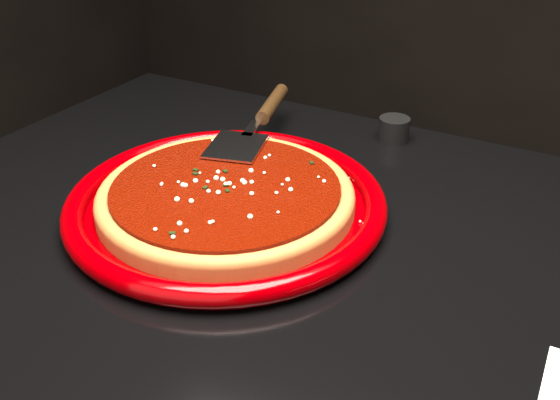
% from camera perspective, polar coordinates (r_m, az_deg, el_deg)
% --- Properties ---
extents(plate, '(0.49, 0.49, 0.03)m').
position_cam_1_polar(plate, '(0.78, -4.92, -0.21)').
color(plate, '#700001').
rests_on(plate, table).
extents(pizza_crust, '(0.39, 0.39, 0.02)m').
position_cam_1_polar(pizza_crust, '(0.78, -4.93, 0.08)').
color(pizza_crust, brown).
rests_on(pizza_crust, plate).
extents(pizza_crust_rim, '(0.39, 0.39, 0.02)m').
position_cam_1_polar(pizza_crust_rim, '(0.78, -4.96, 0.59)').
color(pizza_crust_rim, brown).
rests_on(pizza_crust_rim, plate).
extents(pizza_sauce, '(0.34, 0.34, 0.01)m').
position_cam_1_polar(pizza_sauce, '(0.77, -4.98, 0.96)').
color(pizza_sauce, '#630B00').
rests_on(pizza_sauce, plate).
extents(parmesan_dusting, '(0.27, 0.27, 0.01)m').
position_cam_1_polar(parmesan_dusting, '(0.77, -5.00, 1.48)').
color(parmesan_dusting, beige).
rests_on(parmesan_dusting, plate).
extents(basil_flecks, '(0.25, 0.25, 0.00)m').
position_cam_1_polar(basil_flecks, '(0.77, -5.00, 1.41)').
color(basil_flecks, black).
rests_on(basil_flecks, plate).
extents(pizza_server, '(0.17, 0.32, 0.02)m').
position_cam_1_polar(pizza_server, '(0.92, -2.09, 7.24)').
color(pizza_server, silver).
rests_on(pizza_server, plate).
extents(ramekin, '(0.05, 0.05, 0.04)m').
position_cam_1_polar(ramekin, '(0.99, 10.37, 6.38)').
color(ramekin, black).
rests_on(ramekin, table).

